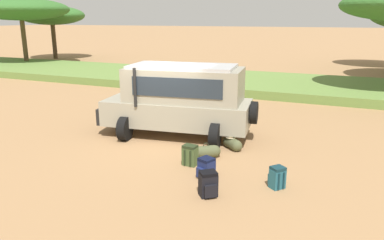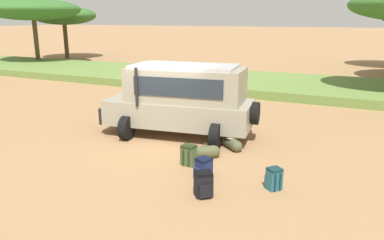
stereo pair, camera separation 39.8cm
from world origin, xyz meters
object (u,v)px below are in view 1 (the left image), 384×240
Objects in this scene: backpack_outermost at (277,178)px; acacia_tree_left_mid at (21,9)px; duffel_bag_soft_canvas at (206,152)px; backpack_beside_front_wheel at (206,168)px; acacia_tree_far_left at (52,16)px; backpack_near_rear_wheel at (208,184)px; duffel_bag_low_black_case at (232,143)px; safari_vehicle at (180,99)px; backpack_cluster_center at (190,155)px.

backpack_outermost is 0.07× the size of acacia_tree_left_mid.
backpack_outermost is 0.69× the size of duffel_bag_soft_canvas.
backpack_beside_front_wheel is 27.18m from acacia_tree_left_mid.
backpack_outermost is 0.08× the size of acacia_tree_far_left.
acacia_tree_left_mid is at bearing 145.21° from backpack_beside_front_wheel.
acacia_tree_left_mid reaches higher than backpack_outermost.
backpack_near_rear_wheel is 0.84× the size of duffel_bag_low_black_case.
safari_vehicle is at bearing 133.67° from duffel_bag_soft_canvas.
backpack_near_rear_wheel is at bearing -82.33° from duffel_bag_low_black_case.
duffel_bag_low_black_case is (2.05, -0.62, -1.12)m from safari_vehicle.
backpack_outermost is at bearing -32.56° from acacia_tree_left_mid.
backpack_outermost is (3.85, -2.84, -1.03)m from safari_vehicle.
acacia_tree_left_mid is (-21.33, 14.69, 4.29)m from backpack_cluster_center.
backpack_cluster_center is 0.82× the size of duffel_bag_low_black_case.
backpack_outermost is at bearing 37.73° from backpack_near_rear_wheel.
acacia_tree_left_mid is at bearing 145.45° from backpack_cluster_center.
backpack_near_rear_wheel reaches higher than backpack_beside_front_wheel.
backpack_cluster_center is 1.91m from backpack_near_rear_wheel.
acacia_tree_far_left is at bearing 109.90° from acacia_tree_left_mid.
backpack_outermost is 2.86m from duffel_bag_low_black_case.
backpack_beside_front_wheel is (2.08, -2.95, -1.04)m from safari_vehicle.
safari_vehicle is 2.54m from duffel_bag_soft_canvas.
backpack_near_rear_wheel is 0.07× the size of acacia_tree_left_mid.
duffel_bag_soft_canvas is at bearing 112.34° from backpack_near_rear_wheel.
acacia_tree_far_left is (-25.82, 20.76, 3.87)m from backpack_outermost.
duffel_bag_low_black_case is 1.14m from duffel_bag_soft_canvas.
backpack_outermost is 2.57m from duffel_bag_soft_canvas.
backpack_near_rear_wheel is (2.49, -3.89, -1.01)m from safari_vehicle.
backpack_outermost reaches higher than duffel_bag_soft_canvas.
backpack_cluster_center is 2.52m from backpack_outermost.
acacia_tree_left_mid is (-22.45, 16.24, 4.29)m from backpack_near_rear_wheel.
backpack_near_rear_wheel is (0.41, -0.93, 0.03)m from backpack_beside_front_wheel.
duffel_bag_low_black_case is 25.92m from acacia_tree_left_mid.
backpack_cluster_center is 0.75× the size of duffel_bag_soft_canvas.
acacia_tree_far_left reaches higher than duffel_bag_soft_canvas.
duffel_bag_soft_canvas is at bearing 111.26° from backpack_beside_front_wheel.
acacia_tree_left_mid reaches higher than backpack_near_rear_wheel.
backpack_beside_front_wheel is 0.74× the size of duffel_bag_low_black_case.
backpack_beside_front_wheel is 0.94m from backpack_cluster_center.
duffel_bag_low_black_case is at bearing -30.52° from acacia_tree_left_mid.
backpack_near_rear_wheel is (1.12, -1.55, 0.01)m from backpack_cluster_center.
backpack_beside_front_wheel is 1.77m from backpack_outermost.
acacia_tree_far_left is (-24.02, 18.53, 3.95)m from duffel_bag_low_black_case.
duffel_bag_soft_canvas is (-0.92, 2.24, -0.11)m from backpack_near_rear_wheel.
backpack_near_rear_wheel is at bearing -67.66° from duffel_bag_soft_canvas.
backpack_near_rear_wheel is 33.00m from acacia_tree_far_left.
duffel_bag_soft_canvas is (-0.51, 1.31, -0.08)m from backpack_beside_front_wheel.
safari_vehicle is 4.89m from backpack_outermost.
backpack_near_rear_wheel reaches higher than duffel_bag_soft_canvas.
duffel_bag_soft_canvas is (-0.48, -1.03, 0.00)m from duffel_bag_low_black_case.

